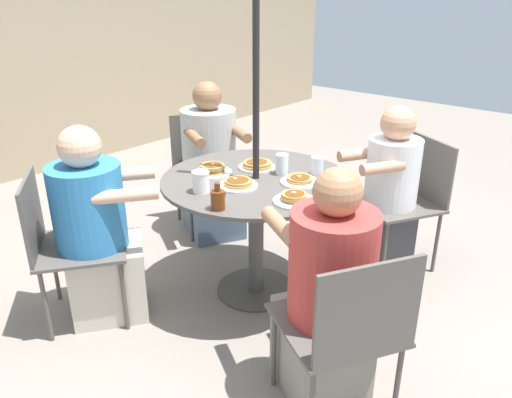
{
  "coord_description": "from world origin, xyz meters",
  "views": [
    {
      "loc": [
        -2.01,
        -1.73,
        1.76
      ],
      "look_at": [
        0.0,
        0.0,
        0.62
      ],
      "focal_mm": 35.0,
      "sensor_mm": 36.0,
      "label": 1
    }
  ],
  "objects_px": {
    "coffee_cup": "(201,182)",
    "drinking_glass_b": "(282,164)",
    "diner_north": "(327,300)",
    "syrup_bottle": "(218,199)",
    "pancake_plate_c": "(213,170)",
    "drinking_glass_a": "(317,166)",
    "patio_chair_west": "(64,239)",
    "patio_chair_south": "(204,163)",
    "patio_table": "(256,203)",
    "pancake_plate_a": "(238,184)",
    "pancake_plate_b": "(257,165)",
    "pancake_plate_e": "(294,199)",
    "diner_west": "(98,235)",
    "diner_east": "(386,197)",
    "diner_south": "(211,168)",
    "pancake_plate_d": "(300,181)",
    "patio_chair_north": "(347,326)",
    "patio_chair_east": "(409,194)"
  },
  "relations": [
    {
      "from": "drinking_glass_b",
      "to": "patio_chair_east",
      "type": "bearing_deg",
      "value": -29.69
    },
    {
      "from": "patio_chair_east",
      "to": "pancake_plate_e",
      "type": "bearing_deg",
      "value": 111.08
    },
    {
      "from": "diner_east",
      "to": "drinking_glass_a",
      "type": "bearing_deg",
      "value": 98.34
    },
    {
      "from": "diner_north",
      "to": "diner_south",
      "type": "distance_m",
      "value": 1.79
    },
    {
      "from": "pancake_plate_a",
      "to": "drinking_glass_b",
      "type": "relative_size",
      "value": 1.83
    },
    {
      "from": "drinking_glass_a",
      "to": "pancake_plate_d",
      "type": "bearing_deg",
      "value": 179.04
    },
    {
      "from": "patio_table",
      "to": "diner_west",
      "type": "relative_size",
      "value": 0.97
    },
    {
      "from": "pancake_plate_c",
      "to": "pancake_plate_d",
      "type": "distance_m",
      "value": 0.52
    },
    {
      "from": "pancake_plate_a",
      "to": "pancake_plate_b",
      "type": "distance_m",
      "value": 0.32
    },
    {
      "from": "pancake_plate_c",
      "to": "drinking_glass_a",
      "type": "height_order",
      "value": "drinking_glass_a"
    },
    {
      "from": "drinking_glass_b",
      "to": "syrup_bottle",
      "type": "bearing_deg",
      "value": -173.46
    },
    {
      "from": "coffee_cup",
      "to": "pancake_plate_c",
      "type": "bearing_deg",
      "value": 32.49
    },
    {
      "from": "diner_east",
      "to": "pancake_plate_c",
      "type": "height_order",
      "value": "diner_east"
    },
    {
      "from": "pancake_plate_c",
      "to": "drinking_glass_a",
      "type": "bearing_deg",
      "value": -52.14
    },
    {
      "from": "pancake_plate_d",
      "to": "drinking_glass_a",
      "type": "distance_m",
      "value": 0.17
    },
    {
      "from": "patio_table",
      "to": "patio_chair_west",
      "type": "relative_size",
      "value": 1.26
    },
    {
      "from": "patio_chair_west",
      "to": "diner_west",
      "type": "bearing_deg",
      "value": 90.0
    },
    {
      "from": "pancake_plate_d",
      "to": "drinking_glass_b",
      "type": "relative_size",
      "value": 1.83
    },
    {
      "from": "patio_chair_west",
      "to": "diner_south",
      "type": "bearing_deg",
      "value": 132.93
    },
    {
      "from": "patio_chair_east",
      "to": "diner_west",
      "type": "bearing_deg",
      "value": 87.22
    },
    {
      "from": "patio_chair_south",
      "to": "coffee_cup",
      "type": "relative_size",
      "value": 7.5
    },
    {
      "from": "diner_south",
      "to": "drinking_glass_b",
      "type": "distance_m",
      "value": 0.95
    },
    {
      "from": "patio_chair_south",
      "to": "pancake_plate_e",
      "type": "bearing_deg",
      "value": 91.96
    },
    {
      "from": "pancake_plate_b",
      "to": "pancake_plate_e",
      "type": "bearing_deg",
      "value": -119.25
    },
    {
      "from": "diner_north",
      "to": "pancake_plate_a",
      "type": "height_order",
      "value": "diner_north"
    },
    {
      "from": "diner_north",
      "to": "pancake_plate_b",
      "type": "distance_m",
      "value": 1.08
    },
    {
      "from": "pancake_plate_e",
      "to": "pancake_plate_c",
      "type": "bearing_deg",
      "value": 87.33
    },
    {
      "from": "syrup_bottle",
      "to": "pancake_plate_d",
      "type": "bearing_deg",
      "value": -10.06
    },
    {
      "from": "diner_west",
      "to": "coffee_cup",
      "type": "relative_size",
      "value": 9.78
    },
    {
      "from": "diner_east",
      "to": "diner_south",
      "type": "xyz_separation_m",
      "value": [
        -0.37,
        1.23,
        0.01
      ]
    },
    {
      "from": "patio_table",
      "to": "syrup_bottle",
      "type": "bearing_deg",
      "value": -162.66
    },
    {
      "from": "drinking_glass_a",
      "to": "patio_table",
      "type": "bearing_deg",
      "value": 137.63
    },
    {
      "from": "patio_chair_north",
      "to": "diner_west",
      "type": "relative_size",
      "value": 0.77
    },
    {
      "from": "syrup_bottle",
      "to": "drinking_glass_a",
      "type": "height_order",
      "value": "syrup_bottle"
    },
    {
      "from": "diner_west",
      "to": "syrup_bottle",
      "type": "xyz_separation_m",
      "value": [
        0.29,
        -0.66,
        0.3
      ]
    },
    {
      "from": "coffee_cup",
      "to": "patio_chair_west",
      "type": "bearing_deg",
      "value": 134.79
    },
    {
      "from": "patio_chair_west",
      "to": "drinking_glass_b",
      "type": "height_order",
      "value": "drinking_glass_b"
    },
    {
      "from": "diner_north",
      "to": "syrup_bottle",
      "type": "distance_m",
      "value": 0.71
    },
    {
      "from": "pancake_plate_a",
      "to": "diner_east",
      "type": "bearing_deg",
      "value": -24.08
    },
    {
      "from": "pancake_plate_c",
      "to": "pancake_plate_d",
      "type": "height_order",
      "value": "pancake_plate_c"
    },
    {
      "from": "pancake_plate_b",
      "to": "pancake_plate_e",
      "type": "height_order",
      "value": "pancake_plate_e"
    },
    {
      "from": "diner_east",
      "to": "pancake_plate_a",
      "type": "height_order",
      "value": "diner_east"
    },
    {
      "from": "pancake_plate_e",
      "to": "patio_chair_west",
      "type": "bearing_deg",
      "value": 126.83
    },
    {
      "from": "patio_chair_south",
      "to": "diner_north",
      "type": "bearing_deg",
      "value": 89.17
    },
    {
      "from": "syrup_bottle",
      "to": "drinking_glass_b",
      "type": "height_order",
      "value": "syrup_bottle"
    },
    {
      "from": "coffee_cup",
      "to": "drinking_glass_b",
      "type": "bearing_deg",
      "value": -17.49
    },
    {
      "from": "diner_east",
      "to": "patio_chair_south",
      "type": "distance_m",
      "value": 1.42
    },
    {
      "from": "patio_chair_north",
      "to": "pancake_plate_e",
      "type": "distance_m",
      "value": 0.74
    },
    {
      "from": "patio_table",
      "to": "pancake_plate_e",
      "type": "relative_size",
      "value": 4.95
    },
    {
      "from": "diner_north",
      "to": "patio_chair_south",
      "type": "xyz_separation_m",
      "value": [
        0.93,
        1.73,
        -0.01
      ]
    }
  ]
}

